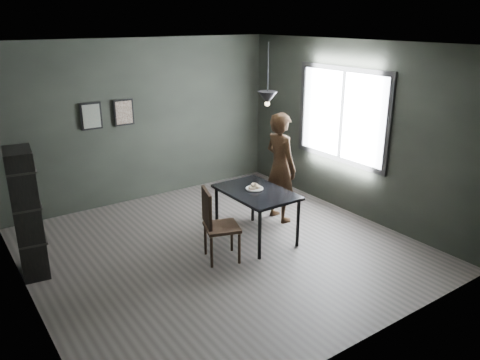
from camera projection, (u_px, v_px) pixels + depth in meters
ground at (222, 249)px, 6.65m from camera, size 5.00×5.00×0.00m
back_wall at (143, 121)px, 8.12m from camera, size 5.00×0.10×2.80m
ceiling at (219, 44)px, 5.72m from camera, size 5.00×5.00×0.02m
window_assembly at (342, 115)px, 7.61m from camera, size 0.04×1.96×1.56m
cafe_table at (256, 196)px, 6.75m from camera, size 0.80×1.20×0.75m
white_plate at (254, 189)px, 6.78m from camera, size 0.23×0.23×0.01m
donut_pile at (254, 187)px, 6.77m from camera, size 0.20×0.15×0.08m
woman at (280, 167)px, 7.36m from camera, size 0.43×0.65×1.75m
wood_chair at (215, 221)px, 6.16m from camera, size 0.55×0.55×1.01m
shelf_unit at (27, 214)px, 5.76m from camera, size 0.38×0.58×1.64m
pendant_lamp at (267, 98)px, 6.51m from camera, size 0.28×0.28×0.86m
framed_print_left at (91, 116)px, 7.55m from camera, size 0.34×0.04×0.44m
framed_print_right at (124, 112)px, 7.84m from camera, size 0.34×0.04×0.44m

